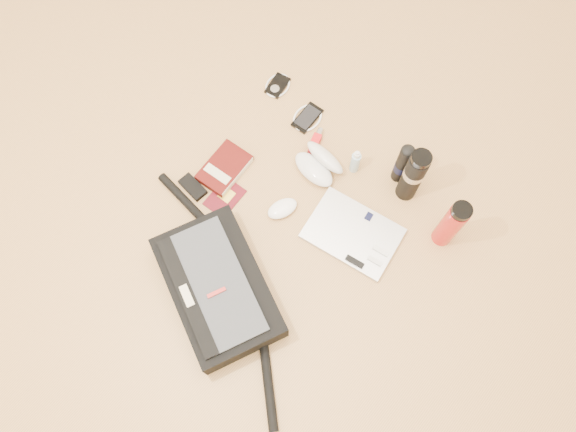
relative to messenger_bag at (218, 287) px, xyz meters
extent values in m
plane|color=#B5844B|center=(0.04, 0.27, -0.06)|extent=(4.00, 4.00, 0.00)
cube|color=black|center=(0.00, 0.00, 0.00)|extent=(0.55, 0.46, 0.12)
cube|color=#33363B|center=(0.00, -0.01, 0.06)|extent=(0.47, 0.36, 0.01)
cube|color=black|center=(-0.04, -0.09, 0.06)|extent=(0.40, 0.22, 0.01)
cube|color=beige|center=(-0.04, -0.09, 0.06)|extent=(0.08, 0.05, 0.02)
cube|color=#9F1B16|center=(0.03, -0.02, 0.06)|extent=(0.04, 0.06, 0.02)
cylinder|color=black|center=(-0.30, 0.16, -0.05)|extent=(0.30, 0.06, 0.03)
cylinder|color=black|center=(0.33, -0.12, -0.05)|extent=(0.24, 0.22, 0.03)
cube|color=black|center=(-0.33, 0.22, -0.05)|extent=(0.11, 0.06, 0.02)
cube|color=#B5B5B8|center=(0.22, 0.45, -0.05)|extent=(0.35, 0.26, 0.02)
cube|color=black|center=(0.23, 0.54, -0.04)|extent=(0.03, 0.03, 0.00)
cube|color=silver|center=(0.34, 0.46, -0.04)|extent=(0.06, 0.03, 0.01)
cube|color=silver|center=(0.34, 0.42, -0.04)|extent=(0.05, 0.02, 0.01)
cube|color=black|center=(0.29, 0.37, -0.04)|extent=(0.07, 0.03, 0.01)
cube|color=#410907|center=(-0.29, 0.35, -0.04)|extent=(0.14, 0.20, 0.03)
cube|color=beige|center=(-0.23, 0.36, -0.04)|extent=(0.02, 0.18, 0.03)
cube|color=beige|center=(-0.29, 0.31, -0.03)|extent=(0.11, 0.04, 0.00)
cube|color=#4F0911|center=(-0.22, 0.27, -0.06)|extent=(0.11, 0.14, 0.01)
cube|color=gold|center=(-0.22, 0.28, -0.05)|extent=(0.05, 0.05, 0.00)
ellipsoid|color=white|center=(-0.03, 0.37, -0.04)|extent=(0.10, 0.13, 0.04)
ellipsoid|color=silver|center=(-0.04, 0.56, -0.04)|extent=(0.18, 0.11, 0.05)
ellipsoid|color=silver|center=(-0.03, 0.61, -0.01)|extent=(0.19, 0.11, 0.10)
ellipsoid|color=black|center=(-0.07, 0.56, -0.03)|extent=(0.05, 0.04, 0.02)
ellipsoid|color=black|center=(0.00, 0.55, -0.03)|extent=(0.05, 0.04, 0.02)
cylinder|color=black|center=(-0.04, 0.56, -0.03)|extent=(0.03, 0.01, 0.01)
cube|color=black|center=(-0.38, 0.76, -0.06)|extent=(0.08, 0.11, 0.01)
cylinder|color=#B4B4B6|center=(-0.38, 0.73, -0.05)|extent=(0.04, 0.04, 0.00)
torus|color=silver|center=(-0.38, 0.76, -0.05)|extent=(0.10, 0.10, 0.01)
cube|color=black|center=(-0.20, 0.72, -0.06)|extent=(0.07, 0.13, 0.01)
cube|color=black|center=(-0.20, 0.72, -0.05)|extent=(0.06, 0.10, 0.00)
torus|color=white|center=(-0.20, 0.72, -0.05)|extent=(0.11, 0.11, 0.01)
cube|color=red|center=(-0.11, 0.65, -0.05)|extent=(0.05, 0.07, 0.03)
cube|color=red|center=(-0.09, 0.61, -0.05)|extent=(0.03, 0.03, 0.02)
cylinder|color=#B0B0B3|center=(-0.12, 0.69, -0.05)|extent=(0.03, 0.04, 0.02)
cylinder|color=#9CC1D4|center=(0.07, 0.66, -0.01)|extent=(0.04, 0.04, 0.10)
cylinder|color=silver|center=(0.07, 0.66, 0.05)|extent=(0.03, 0.03, 0.02)
cylinder|color=silver|center=(0.07, 0.66, 0.06)|extent=(0.02, 0.02, 0.01)
cylinder|color=black|center=(0.21, 0.74, 0.04)|extent=(0.06, 0.06, 0.20)
cylinder|color=black|center=(0.21, 0.74, 0.02)|extent=(0.06, 0.06, 0.04)
ellipsoid|color=black|center=(0.21, 0.74, 0.14)|extent=(0.06, 0.06, 0.02)
cylinder|color=black|center=(0.27, 0.71, 0.07)|extent=(0.08, 0.08, 0.26)
cylinder|color=#B0B0B2|center=(0.27, 0.71, 0.10)|extent=(0.08, 0.08, 0.03)
cylinder|color=black|center=(0.27, 0.71, 0.21)|extent=(0.08, 0.08, 0.03)
cylinder|color=#B21B1A|center=(0.47, 0.65, 0.06)|extent=(0.09, 0.09, 0.24)
cylinder|color=black|center=(0.47, 0.65, 0.19)|extent=(0.09, 0.09, 0.02)
camera|label=1|loc=(0.46, -0.19, 1.83)|focal=35.00mm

